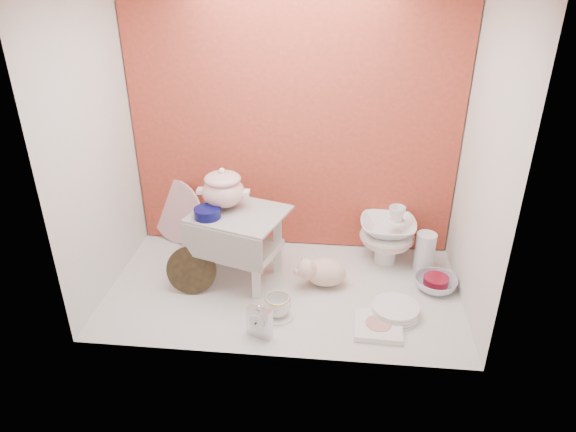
# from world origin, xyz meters

# --- Properties ---
(ground) EXTENTS (1.80, 1.80, 0.00)m
(ground) POSITION_xyz_m (0.00, 0.00, 0.00)
(ground) COLOR silver
(ground) RESTS_ON ground
(niche_shell) EXTENTS (1.86, 1.03, 1.53)m
(niche_shell) POSITION_xyz_m (0.00, 0.18, 0.93)
(niche_shell) COLOR #CC3B33
(niche_shell) RESTS_ON ground
(step_stool) EXTENTS (0.54, 0.50, 0.39)m
(step_stool) POSITION_xyz_m (-0.24, 0.09, 0.19)
(step_stool) COLOR silver
(step_stool) RESTS_ON ground
(soup_tureen) EXTENTS (0.32, 0.32, 0.22)m
(soup_tureen) POSITION_xyz_m (-0.32, 0.15, 0.50)
(soup_tureen) COLOR white
(soup_tureen) RESTS_ON step_stool
(cobalt_bowl) EXTENTS (0.18, 0.18, 0.05)m
(cobalt_bowl) POSITION_xyz_m (-0.38, 0.03, 0.41)
(cobalt_bowl) COLOR #090B46
(cobalt_bowl) RESTS_ON step_stool
(floral_platter) EXTENTS (0.39, 0.24, 0.39)m
(floral_platter) POSITION_xyz_m (-0.69, 0.45, 0.19)
(floral_platter) COLOR white
(floral_platter) RESTS_ON ground
(blue_white_vase) EXTENTS (0.29, 0.29, 0.27)m
(blue_white_vase) POSITION_xyz_m (-0.47, 0.29, 0.13)
(blue_white_vase) COLOR white
(blue_white_vase) RESTS_ON ground
(lacquer_tray) EXTENTS (0.26, 0.10, 0.25)m
(lacquer_tray) POSITION_xyz_m (-0.46, -0.06, 0.12)
(lacquer_tray) COLOR black
(lacquer_tray) RESTS_ON ground
(mantel_clock) EXTENTS (0.12, 0.08, 0.17)m
(mantel_clock) POSITION_xyz_m (-0.07, -0.37, 0.09)
(mantel_clock) COLOR silver
(mantel_clock) RESTS_ON ground
(plush_pig) EXTENTS (0.28, 0.19, 0.16)m
(plush_pig) POSITION_xyz_m (0.21, 0.06, 0.08)
(plush_pig) COLOR beige
(plush_pig) RESTS_ON ground
(teacup_saucer) EXTENTS (0.21, 0.21, 0.01)m
(teacup_saucer) POSITION_xyz_m (-0.01, -0.22, 0.01)
(teacup_saucer) COLOR white
(teacup_saucer) RESTS_ON ground
(gold_rim_teacup) EXTENTS (0.17, 0.17, 0.10)m
(gold_rim_teacup) POSITION_xyz_m (-0.01, -0.22, 0.06)
(gold_rim_teacup) COLOR white
(gold_rim_teacup) RESTS_ON teacup_saucer
(lattice_dish) EXTENTS (0.23, 0.23, 0.03)m
(lattice_dish) POSITION_xyz_m (0.47, -0.27, 0.02)
(lattice_dish) COLOR white
(lattice_dish) RESTS_ON ground
(dinner_plate_stack) EXTENTS (0.29, 0.29, 0.06)m
(dinner_plate_stack) POSITION_xyz_m (0.56, -0.16, 0.03)
(dinner_plate_stack) COLOR white
(dinner_plate_stack) RESTS_ON ground
(crystal_bowl) EXTENTS (0.24, 0.24, 0.07)m
(crystal_bowl) POSITION_xyz_m (0.78, 0.08, 0.03)
(crystal_bowl) COLOR silver
(crystal_bowl) RESTS_ON ground
(clear_glass_vase) EXTENTS (0.13, 0.13, 0.22)m
(clear_glass_vase) POSITION_xyz_m (0.74, 0.28, 0.11)
(clear_glass_vase) COLOR silver
(clear_glass_vase) RESTS_ON ground
(porcelain_tower) EXTENTS (0.40, 0.40, 0.35)m
(porcelain_tower) POSITION_xyz_m (0.54, 0.33, 0.17)
(porcelain_tower) COLOR white
(porcelain_tower) RESTS_ON ground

